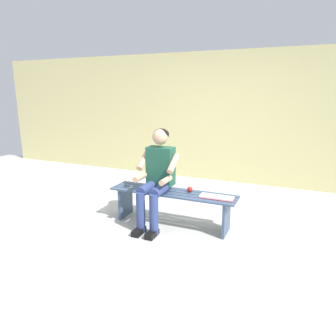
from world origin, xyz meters
TOP-DOWN VIEW (x-y plane):
  - ground_plane at (1.01, 1.00)m, footprint 10.00×7.00m
  - brick_wall at (0.50, -2.42)m, footprint 9.50×0.24m
  - bench_near at (0.00, 0.00)m, footprint 1.67×0.39m
  - person_seated at (0.18, 0.10)m, footprint 0.50×0.69m
  - apple at (-0.21, -0.08)m, footprint 0.07×0.07m
  - book_open at (-0.59, 0.02)m, footprint 0.41×0.16m

SIDE VIEW (x-z plane):
  - ground_plane at x=1.01m, z-range -0.04..0.00m
  - bench_near at x=0.00m, z-range 0.12..0.57m
  - book_open at x=-0.59m, z-range 0.45..0.47m
  - apple at x=-0.21m, z-range 0.45..0.52m
  - person_seated at x=0.18m, z-range 0.06..1.32m
  - brick_wall at x=0.50m, z-range 0.00..2.44m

